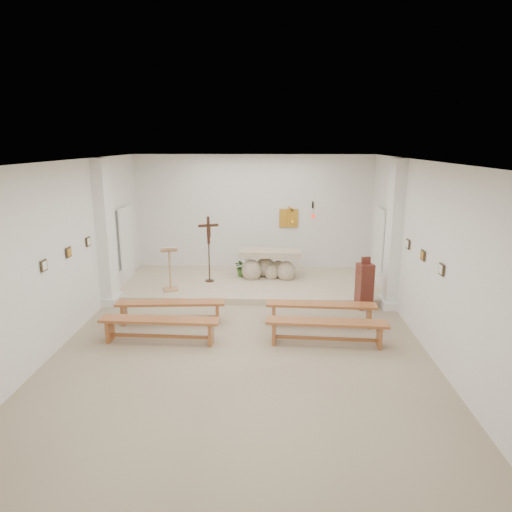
{
  "coord_description": "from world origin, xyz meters",
  "views": [
    {
      "loc": [
        0.55,
        -8.43,
        3.84
      ],
      "look_at": [
        0.2,
        1.6,
        1.33
      ],
      "focal_mm": 32.0,
      "sensor_mm": 36.0,
      "label": 1
    }
  ],
  "objects_px": {
    "bench_left_front": "(171,307)",
    "bench_left_second": "(160,325)",
    "altar": "(269,266)",
    "lectern": "(170,268)",
    "donation_pedestal": "(364,286)",
    "crucifix_stand": "(209,244)",
    "bench_right_second": "(326,327)",
    "bench_right_front": "(321,309)"
  },
  "relations": [
    {
      "from": "altar",
      "to": "lectern",
      "type": "bearing_deg",
      "value": -152.27
    },
    {
      "from": "lectern",
      "to": "donation_pedestal",
      "type": "distance_m",
      "value": 4.83
    },
    {
      "from": "bench_right_second",
      "to": "bench_left_front",
      "type": "bearing_deg",
      "value": 166.7
    },
    {
      "from": "bench_right_front",
      "to": "bench_right_second",
      "type": "relative_size",
      "value": 1.0
    },
    {
      "from": "bench_left_second",
      "to": "bench_right_second",
      "type": "relative_size",
      "value": 1.0
    },
    {
      "from": "bench_left_second",
      "to": "bench_right_second",
      "type": "distance_m",
      "value": 3.25
    },
    {
      "from": "bench_left_front",
      "to": "bench_left_second",
      "type": "height_order",
      "value": "same"
    },
    {
      "from": "bench_right_second",
      "to": "crucifix_stand",
      "type": "bearing_deg",
      "value": 131.01
    },
    {
      "from": "altar",
      "to": "donation_pedestal",
      "type": "bearing_deg",
      "value": -37.91
    },
    {
      "from": "bench_left_front",
      "to": "bench_left_second",
      "type": "relative_size",
      "value": 1.0
    },
    {
      "from": "lectern",
      "to": "bench_right_front",
      "type": "xyz_separation_m",
      "value": [
        3.65,
        -1.82,
        -0.36
      ]
    },
    {
      "from": "lectern",
      "to": "bench_left_front",
      "type": "relative_size",
      "value": 0.49
    },
    {
      "from": "altar",
      "to": "bench_left_second",
      "type": "height_order",
      "value": "altar"
    },
    {
      "from": "crucifix_stand",
      "to": "bench_left_front",
      "type": "bearing_deg",
      "value": -119.79
    },
    {
      "from": "lectern",
      "to": "bench_right_front",
      "type": "distance_m",
      "value": 4.09
    },
    {
      "from": "lectern",
      "to": "bench_right_second",
      "type": "xyz_separation_m",
      "value": [
        3.65,
        -2.8,
        -0.36
      ]
    },
    {
      "from": "bench_left_front",
      "to": "bench_right_second",
      "type": "relative_size",
      "value": 1.0
    },
    {
      "from": "lectern",
      "to": "crucifix_stand",
      "type": "bearing_deg",
      "value": 23.17
    },
    {
      "from": "lectern",
      "to": "bench_left_front",
      "type": "bearing_deg",
      "value": -95.83
    },
    {
      "from": "altar",
      "to": "bench_right_front",
      "type": "xyz_separation_m",
      "value": [
        1.13,
        -3.01,
        -0.11
      ]
    },
    {
      "from": "altar",
      "to": "bench_left_front",
      "type": "height_order",
      "value": "altar"
    },
    {
      "from": "bench_left_front",
      "to": "bench_right_front",
      "type": "xyz_separation_m",
      "value": [
        3.25,
        0.0,
        0.0
      ]
    },
    {
      "from": "crucifix_stand",
      "to": "bench_left_front",
      "type": "distance_m",
      "value": 2.78
    },
    {
      "from": "bench_left_front",
      "to": "bench_left_second",
      "type": "distance_m",
      "value": 0.98
    },
    {
      "from": "altar",
      "to": "bench_right_front",
      "type": "relative_size",
      "value": 0.73
    },
    {
      "from": "bench_right_front",
      "to": "bench_left_front",
      "type": "bearing_deg",
      "value": -177.47
    },
    {
      "from": "crucifix_stand",
      "to": "lectern",
      "type": "bearing_deg",
      "value": -157.64
    },
    {
      "from": "bench_left_second",
      "to": "altar",
      "type": "bearing_deg",
      "value": 64.26
    },
    {
      "from": "crucifix_stand",
      "to": "bench_right_front",
      "type": "bearing_deg",
      "value": -62.53
    },
    {
      "from": "bench_right_front",
      "to": "altar",
      "type": "bearing_deg",
      "value": 113.19
    },
    {
      "from": "donation_pedestal",
      "to": "bench_right_second",
      "type": "xyz_separation_m",
      "value": [
        -1.12,
        -2.07,
        -0.18
      ]
    },
    {
      "from": "altar",
      "to": "lectern",
      "type": "xyz_separation_m",
      "value": [
        -2.52,
        -1.19,
        0.24
      ]
    },
    {
      "from": "donation_pedestal",
      "to": "bench_left_second",
      "type": "relative_size",
      "value": 0.53
    },
    {
      "from": "bench_left_front",
      "to": "donation_pedestal",
      "type": "bearing_deg",
      "value": 10.14
    },
    {
      "from": "donation_pedestal",
      "to": "bench_left_second",
      "type": "xyz_separation_m",
      "value": [
        -4.37,
        -2.07,
        -0.18
      ]
    },
    {
      "from": "bench_left_front",
      "to": "bench_right_front",
      "type": "height_order",
      "value": "same"
    },
    {
      "from": "bench_right_front",
      "to": "bench_left_second",
      "type": "relative_size",
      "value": 1.0
    },
    {
      "from": "lectern",
      "to": "crucifix_stand",
      "type": "distance_m",
      "value": 1.28
    },
    {
      "from": "bench_right_front",
      "to": "bench_left_second",
      "type": "xyz_separation_m",
      "value": [
        -3.25,
        -0.98,
        0.0
      ]
    },
    {
      "from": "donation_pedestal",
      "to": "bench_right_front",
      "type": "xyz_separation_m",
      "value": [
        -1.12,
        -1.09,
        -0.18
      ]
    },
    {
      "from": "lectern",
      "to": "donation_pedestal",
      "type": "xyz_separation_m",
      "value": [
        4.77,
        -0.73,
        -0.17
      ]
    },
    {
      "from": "crucifix_stand",
      "to": "donation_pedestal",
      "type": "xyz_separation_m",
      "value": [
        3.88,
        -1.52,
        -0.63
      ]
    }
  ]
}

